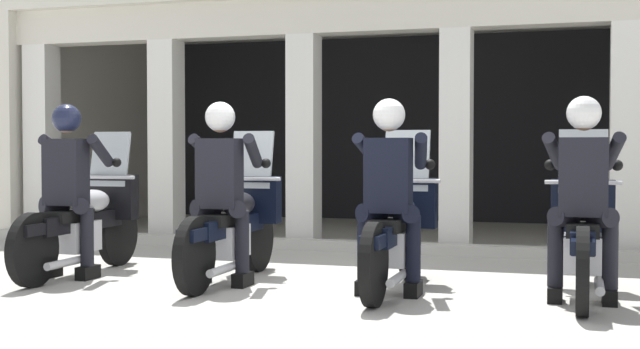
{
  "coord_description": "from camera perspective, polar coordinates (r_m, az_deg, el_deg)",
  "views": [
    {
      "loc": [
        2.22,
        -6.79,
        1.2
      ],
      "look_at": [
        0.0,
        0.46,
        0.95
      ],
      "focal_mm": 47.94,
      "sensor_mm": 36.0,
      "label": 1
    }
  ],
  "objects": [
    {
      "name": "kerb_strip",
      "position": [
        9.74,
        3.21,
        -4.84
      ],
      "size": [
        9.87,
        0.24,
        0.12
      ],
      "primitive_type": "cube",
      "color": "#B7B5AD",
      "rests_on": "ground"
    },
    {
      "name": "police_officer_far_right",
      "position": [
        6.82,
        17.16,
        -0.41
      ],
      "size": [
        0.63,
        0.61,
        1.58
      ],
      "rotation": [
        0.0,
        0.0,
        0.13
      ],
      "color": "black",
      "rests_on": "ground"
    },
    {
      "name": "motorcycle_far_right",
      "position": [
        7.13,
        17.13,
        -3.84
      ],
      "size": [
        0.62,
        2.04,
        1.35
      ],
      "rotation": [
        0.0,
        0.0,
        0.13
      ],
      "color": "black",
      "rests_on": "ground"
    },
    {
      "name": "station_building",
      "position": [
        12.33,
        6.23,
        5.58
      ],
      "size": [
        10.37,
        4.45,
        3.15
      ],
      "color": "black",
      "rests_on": "ground"
    },
    {
      "name": "police_officer_far_left",
      "position": [
        8.08,
        -16.47,
        -0.05
      ],
      "size": [
        0.63,
        0.61,
        1.58
      ],
      "rotation": [
        0.0,
        0.0,
        0.18
      ],
      "color": "black",
      "rests_on": "ground"
    },
    {
      "name": "ground_plane",
      "position": [
        10.11,
        4.23,
        -4.94
      ],
      "size": [
        80.0,
        80.0,
        0.0
      ],
      "primitive_type": "plane",
      "color": "#A8A59E"
    },
    {
      "name": "police_officer_center_left",
      "position": [
        7.4,
        -6.62,
        -0.16
      ],
      "size": [
        0.63,
        0.61,
        1.58
      ],
      "rotation": [
        0.0,
        0.0,
        0.29
      ],
      "color": "black",
      "rests_on": "ground"
    },
    {
      "name": "police_officer_center_right",
      "position": [
        6.88,
        4.65,
        -0.31
      ],
      "size": [
        0.63,
        0.61,
        1.58
      ],
      "rotation": [
        0.0,
        0.0,
        0.28
      ],
      "color": "black",
      "rests_on": "ground"
    },
    {
      "name": "motorcycle_center_right",
      "position": [
        7.19,
        5.13,
        -3.71
      ],
      "size": [
        0.62,
        2.04,
        1.35
      ],
      "rotation": [
        0.0,
        0.0,
        0.28
      ],
      "color": "black",
      "rests_on": "ground"
    },
    {
      "name": "motorcycle_center_left",
      "position": [
        7.69,
        -5.75,
        -3.35
      ],
      "size": [
        0.62,
        2.04,
        1.35
      ],
      "rotation": [
        0.0,
        0.0,
        0.29
      ],
      "color": "black",
      "rests_on": "ground"
    },
    {
      "name": "motorcycle_far_left",
      "position": [
        8.35,
        -15.35,
        -3.0
      ],
      "size": [
        0.62,
        2.04,
        1.35
      ],
      "rotation": [
        0.0,
        0.0,
        0.18
      ],
      "color": "black",
      "rests_on": "ground"
    }
  ]
}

